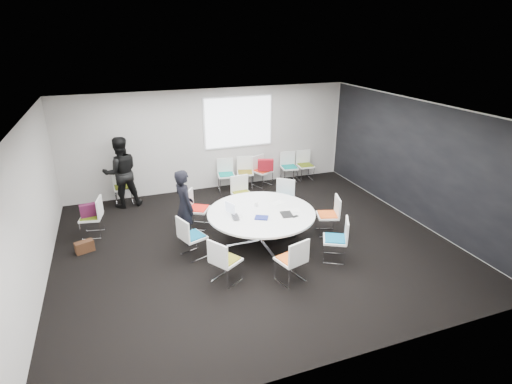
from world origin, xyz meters
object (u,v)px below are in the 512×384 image
object	(u,v)px
person_main	(185,207)
chair_back_a	(226,181)
cup	(256,204)
chair_ring_f	(226,269)
chair_ring_e	(193,244)
chair_back_b	(245,178)
chair_ring_h	(335,247)
brown_bag	(85,247)
chair_person_back	(124,193)
conference_table	(261,220)
chair_ring_d	(198,216)
chair_back_c	(262,177)
chair_ring_a	(327,222)
chair_back_e	(305,171)
chair_back_d	(289,173)
chair_ring_b	(283,205)
chair_ring_c	(242,200)
chair_ring_g	(291,268)
laptop	(238,217)
maroon_bag	(90,210)
chair_spare_left	(93,224)
person_back	(121,172)

from	to	relation	value
person_main	chair_back_a	bearing A→B (deg)	-46.34
cup	chair_ring_f	bearing A→B (deg)	-127.88
chair_ring_e	cup	bearing A→B (deg)	82.67
chair_back_b	chair_back_a	bearing A→B (deg)	15.58
chair_ring_h	brown_bag	distance (m)	5.07
chair_ring_h	chair_person_back	xyz separation A→B (m)	(-3.75, 4.32, 0.00)
conference_table	chair_ring_d	world-z (taller)	chair_ring_d
chair_back_b	chair_back_c	size ratio (longest dim) A/B	1.00
chair_ring_a	chair_back_c	world-z (taller)	same
chair_back_b	chair_back_e	bearing A→B (deg)	-164.67
chair_ring_a	brown_bag	distance (m)	5.16
chair_ring_f	chair_back_d	distance (m)	5.38
chair_ring_b	brown_bag	distance (m)	4.53
chair_back_c	chair_back_d	size ratio (longest dim) A/B	1.00
chair_ring_c	chair_back_a	bearing A→B (deg)	-93.69
chair_ring_b	chair_back_c	size ratio (longest dim) A/B	1.00
conference_table	person_main	bearing A→B (deg)	157.50
chair_ring_d	cup	xyz separation A→B (m)	(1.10, -0.90, 0.50)
chair_ring_d	chair_back_e	world-z (taller)	same
chair_ring_b	cup	world-z (taller)	chair_ring_b
person_main	cup	size ratio (longest dim) A/B	18.04
brown_bag	chair_ring_e	bearing A→B (deg)	-24.41
chair_ring_d	chair_back_d	xyz separation A→B (m)	(3.19, 2.00, 0.00)
chair_ring_c	chair_ring_d	bearing A→B (deg)	19.06
conference_table	chair_ring_h	xyz separation A→B (m)	(1.13, -1.12, -0.27)
chair_back_a	cup	world-z (taller)	chair_back_a
chair_ring_g	chair_back_c	xyz separation A→B (m)	(1.23, 4.66, 0.00)
person_main	laptop	bearing A→B (deg)	-140.90
chair_ring_f	chair_back_a	bearing A→B (deg)	131.19
chair_ring_c	chair_ring_b	bearing A→B (deg)	141.78
chair_back_e	cup	bearing A→B (deg)	51.54
chair_ring_h	person_main	bearing A→B (deg)	84.77
chair_back_b	chair_back_c	world-z (taller)	same
chair_ring_f	chair_ring_g	xyz separation A→B (m)	(1.11, -0.38, 0.00)
chair_back_b	chair_ring_h	bearing A→B (deg)	110.85
laptop	maroon_bag	bearing A→B (deg)	67.14
chair_ring_h	chair_ring_g	bearing A→B (deg)	136.94
chair_back_e	maroon_bag	distance (m)	6.22
chair_back_d	chair_spare_left	xyz separation A→B (m)	(-5.46, -1.63, 0.00)
chair_back_d	person_back	distance (m)	4.77
chair_ring_e	laptop	size ratio (longest dim) A/B	2.75
chair_ring_g	chair_person_back	size ratio (longest dim) A/B	1.00
chair_back_b	chair_person_back	xyz separation A→B (m)	(-3.34, 0.00, 0.00)
chair_ring_a	chair_back_a	size ratio (longest dim) A/B	1.00
chair_ring_b	chair_spare_left	bearing A→B (deg)	31.52
chair_back_d	chair_person_back	distance (m)	4.73
chair_ring_f	chair_spare_left	distance (m)	3.52
chair_back_a	chair_back_b	size ratio (longest dim) A/B	1.00
chair_back_c	laptop	xyz separation A→B (m)	(-1.78, -3.25, 0.47)
conference_table	chair_person_back	distance (m)	4.15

